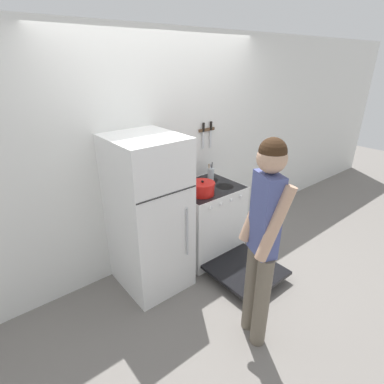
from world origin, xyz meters
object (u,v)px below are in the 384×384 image
Objects in this scene: refrigerator at (149,215)px; person at (263,236)px; stove_range at (208,222)px; tea_kettle at (189,181)px; dutch_oven_pot at (202,188)px; utensil_jar at (211,174)px.

person is (0.31, -1.17, 0.20)m from refrigerator.
person reaches higher than stove_range.
stove_range is 5.91× the size of tea_kettle.
person reaches higher than tea_kettle.
dutch_oven_pot is at bearing -8.42° from refrigerator.
dutch_oven_pot is (0.63, -0.09, 0.15)m from refrigerator.
dutch_oven_pot is 0.45m from utensil_jar.
tea_kettle reaches higher than dutch_oven_pot.
utensil_jar is at bearing 1.13° from tea_kettle.
dutch_oven_pot is 0.18× the size of person.
stove_range is at bearing -0.15° from refrigerator.
person is at bearing -117.12° from utensil_jar.
utensil_jar is at bearing 9.79° from refrigerator.
dutch_oven_pot is at bearing -152.07° from stove_range.
refrigerator reaches higher than stove_range.
tea_kettle is 1.02× the size of utensil_jar.
stove_range is 0.57m from tea_kettle.
person is at bearing -113.00° from stove_range.
utensil_jar is 0.13× the size of person.
tea_kettle is at bearing -178.87° from utensil_jar.
person is at bearing -75.28° from refrigerator.
refrigerator reaches higher than dutch_oven_pot.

